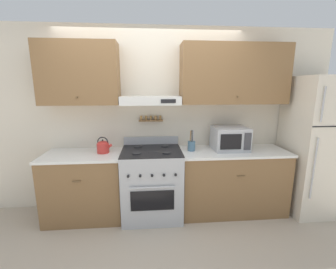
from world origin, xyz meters
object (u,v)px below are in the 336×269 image
object	(u,v)px
microwave	(230,138)
refrigerator	(315,146)
stove_range	(152,183)
utensil_crock	(191,145)
tea_kettle	(103,146)

from	to	relation	value
microwave	refrigerator	bearing A→B (deg)	-5.13
refrigerator	microwave	bearing A→B (deg)	174.87
stove_range	refrigerator	world-z (taller)	refrigerator
refrigerator	utensil_crock	bearing A→B (deg)	177.07
microwave	utensil_crock	size ratio (longest dim) A/B	1.63
refrigerator	tea_kettle	distance (m)	2.89
refrigerator	microwave	distance (m)	1.19
refrigerator	utensil_crock	distance (m)	1.72
tea_kettle	microwave	bearing A→B (deg)	0.60
microwave	utensil_crock	xyz separation A→B (m)	(-0.54, -0.02, -0.08)
stove_range	refrigerator	size ratio (longest dim) A/B	0.55
utensil_crock	microwave	bearing A→B (deg)	1.90
refrigerator	microwave	size ratio (longest dim) A/B	4.06
tea_kettle	stove_range	bearing A→B (deg)	-5.85
stove_range	utensil_crock	bearing A→B (deg)	6.82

